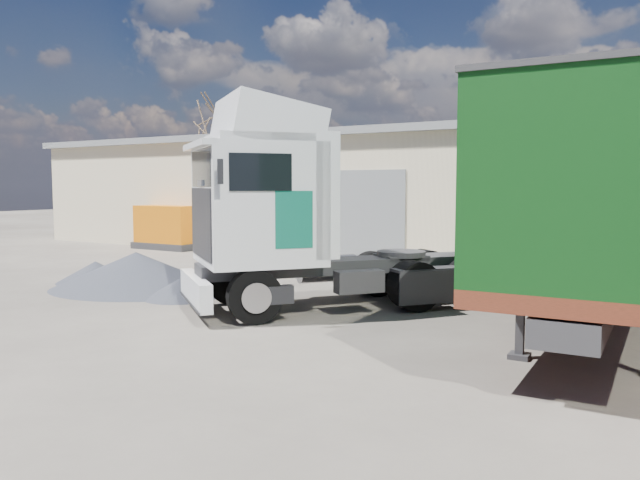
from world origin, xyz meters
The scene contains 8 objects.
ground centered at (0.00, 0.00, 0.00)m, with size 120.00×120.00×0.00m, color black.
warehouse centered at (-6.00, 16.00, 2.66)m, with size 30.60×12.60×5.42m.
bare_tree centered at (-18.00, 20.00, 7.92)m, with size 4.00×4.00×9.60m.
tractor_unit centered at (1.22, 0.63, 2.12)m, with size 6.82×7.51×5.04m.
box_trailer centered at (7.80, 3.52, 2.81)m, with size 3.34×13.93×4.61m.
panel_van centered at (-5.38, 9.63, 0.84)m, with size 1.72×4.01×1.62m.
orange_skip centered at (-11.96, 9.80, 0.89)m, with size 3.28×2.05×2.05m.
gravel_heap centered at (-4.50, 0.73, 0.50)m, with size 6.94×6.43×1.08m.
Camera 1 is at (9.40, -11.85, 2.99)m, focal length 35.00 mm.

